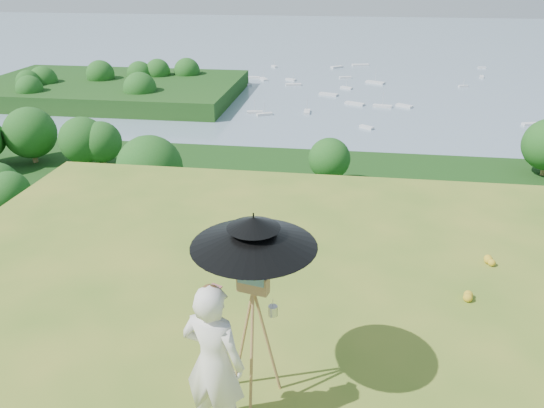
# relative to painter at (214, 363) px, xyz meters

# --- Properties ---
(forest_slope) EXTENTS (140.00, 56.00, 22.00)m
(forest_slope) POSITION_rel_painter_xyz_m (1.43, 35.48, -29.88)
(forest_slope) COLOR #0F350E
(forest_slope) RESTS_ON bay_water
(shoreline_tier) EXTENTS (170.00, 28.00, 8.00)m
(shoreline_tier) POSITION_rel_painter_xyz_m (1.43, 75.48, -36.88)
(shoreline_tier) COLOR slate
(shoreline_tier) RESTS_ON bay_water
(bay_water) EXTENTS (700.00, 700.00, 0.00)m
(bay_water) POSITION_rel_painter_xyz_m (1.43, 240.48, -34.88)
(bay_water) COLOR slate
(bay_water) RESTS_ON ground
(peninsula) EXTENTS (90.00, 60.00, 12.00)m
(peninsula) POSITION_rel_painter_xyz_m (-73.57, 155.48, -29.88)
(peninsula) COLOR #0F350E
(peninsula) RESTS_ON bay_water
(slope_trees) EXTENTS (110.00, 50.00, 6.00)m
(slope_trees) POSITION_rel_painter_xyz_m (1.43, 35.48, -15.88)
(slope_trees) COLOR #195319
(slope_trees) RESTS_ON forest_slope
(harbor_town) EXTENTS (110.00, 22.00, 5.00)m
(harbor_town) POSITION_rel_painter_xyz_m (1.43, 75.48, -30.38)
(harbor_town) COLOR silver
(harbor_town) RESTS_ON shoreline_tier
(moored_boats) EXTENTS (140.00, 140.00, 0.70)m
(moored_boats) POSITION_rel_painter_xyz_m (-11.07, 161.48, -34.53)
(moored_boats) COLOR silver
(moored_boats) RESTS_ON bay_water
(wildflowers) EXTENTS (10.00, 10.50, 0.12)m
(wildflowers) POSITION_rel_painter_xyz_m (1.43, 0.73, -0.82)
(wildflowers) COLOR gold
(wildflowers) RESTS_ON ground
(painter) EXTENTS (0.73, 0.57, 1.76)m
(painter) POSITION_rel_painter_xyz_m (0.00, 0.00, 0.00)
(painter) COLOR silver
(painter) RESTS_ON ground
(field_easel) EXTENTS (0.77, 0.77, 1.70)m
(field_easel) POSITION_rel_painter_xyz_m (0.30, 0.53, -0.03)
(field_easel) COLOR #9C7441
(field_easel) RESTS_ON ground
(sun_umbrella) EXTENTS (1.51, 1.51, 0.83)m
(sun_umbrella) POSITION_rel_painter_xyz_m (0.31, 0.56, 0.94)
(sun_umbrella) COLOR black
(sun_umbrella) RESTS_ON field_easel
(painter_cap) EXTENTS (0.26, 0.27, 0.10)m
(painter_cap) POSITION_rel_painter_xyz_m (0.00, 0.00, 0.83)
(painter_cap) COLOR #C16B6A
(painter_cap) RESTS_ON painter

